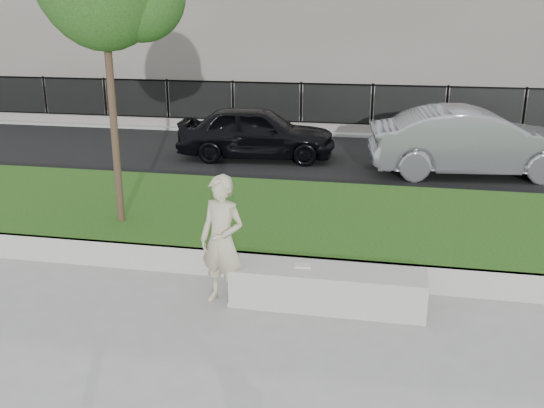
% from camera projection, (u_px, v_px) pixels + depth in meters
% --- Properties ---
extents(ground, '(90.00, 90.00, 0.00)m').
position_uv_depth(ground, '(206.00, 309.00, 7.88)').
color(ground, gray).
rests_on(ground, ground).
extents(grass_bank, '(34.00, 4.00, 0.40)m').
position_uv_depth(grass_bank, '(257.00, 220.00, 10.62)').
color(grass_bank, '#13330C').
rests_on(grass_bank, ground).
extents(grass_kerb, '(34.00, 0.08, 0.40)m').
position_uv_depth(grass_kerb, '(227.00, 264.00, 8.79)').
color(grass_kerb, '#ADAAA2').
rests_on(grass_kerb, ground).
extents(street, '(34.00, 7.00, 0.04)m').
position_uv_depth(street, '(303.00, 159.00, 15.81)').
color(street, black).
rests_on(street, ground).
extents(far_pavement, '(34.00, 3.00, 0.12)m').
position_uv_depth(far_pavement, '(323.00, 127.00, 20.01)').
color(far_pavement, gray).
rests_on(far_pavement, ground).
extents(iron_fence, '(32.00, 0.30, 1.50)m').
position_uv_depth(iron_fence, '(320.00, 117.00, 18.92)').
color(iron_fence, slate).
rests_on(iron_fence, far_pavement).
extents(stone_bench, '(2.51, 0.63, 0.51)m').
position_uv_depth(stone_bench, '(328.00, 288.00, 7.89)').
color(stone_bench, '#ADAAA2').
rests_on(stone_bench, ground).
extents(man, '(0.73, 0.59, 1.73)m').
position_uv_depth(man, '(222.00, 241.00, 7.82)').
color(man, '#BBB290').
rests_on(man, ground).
extents(book, '(0.23, 0.18, 0.02)m').
position_uv_depth(book, '(303.00, 266.00, 7.91)').
color(book, beige).
rests_on(book, stone_bench).
extents(car_dark, '(4.15, 1.96, 1.37)m').
position_uv_depth(car_dark, '(257.00, 132.00, 15.59)').
color(car_dark, black).
rests_on(car_dark, street).
extents(car_silver, '(4.90, 2.23, 1.56)m').
position_uv_depth(car_silver, '(474.00, 142.00, 13.98)').
color(car_silver, gray).
rests_on(car_silver, street).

